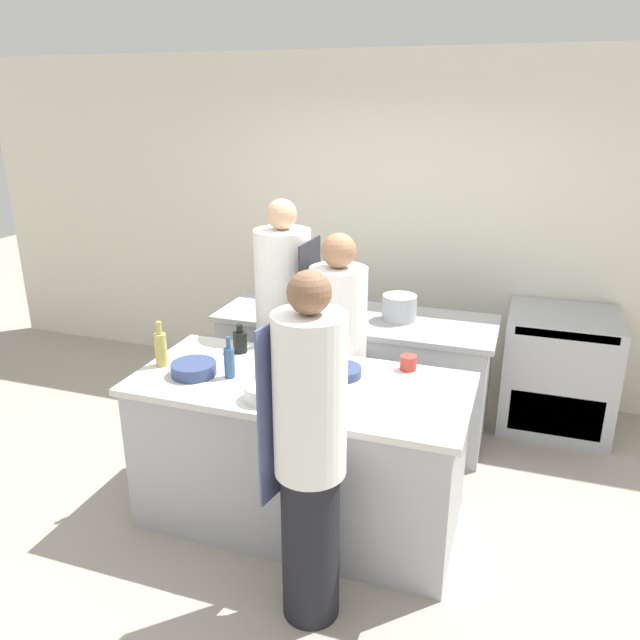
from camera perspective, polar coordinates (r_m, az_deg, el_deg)
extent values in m
plane|color=#A89E8E|center=(4.04, -1.69, -17.37)|extent=(16.00, 16.00, 0.00)
cube|color=silver|center=(5.37, 6.24, 8.49)|extent=(8.00, 0.06, 2.80)
cube|color=#A8AAAF|center=(3.79, -1.76, -12.11)|extent=(1.85, 0.86, 0.87)
cube|color=silver|center=(3.57, -1.83, -5.88)|extent=(1.92, 0.90, 0.04)
cube|color=#A8AAAF|center=(4.78, 3.17, -5.01)|extent=(1.96, 0.71, 0.87)
cube|color=#A8AAAF|center=(4.61, 3.27, 0.14)|extent=(2.04, 0.74, 0.04)
cube|color=#A8AAAF|center=(5.13, 20.94, -4.32)|extent=(0.81, 0.73, 0.92)
cube|color=black|center=(4.89, 20.71, -8.16)|extent=(0.65, 0.01, 0.32)
cube|color=black|center=(4.65, 21.62, -1.33)|extent=(0.69, 0.01, 0.06)
cylinder|color=black|center=(3.19, -0.85, -19.73)|extent=(0.28, 0.28, 0.81)
cylinder|color=white|center=(2.76, -0.93, -6.98)|extent=(0.33, 0.33, 0.76)
cube|color=#4C567F|center=(2.89, -3.83, -8.16)|extent=(0.08, 0.31, 0.87)
sphere|color=brown|center=(2.58, -0.99, 2.53)|extent=(0.19, 0.19, 0.19)
cylinder|color=black|center=(4.55, -3.19, -6.66)|extent=(0.33, 0.33, 0.83)
cylinder|color=white|center=(4.25, -3.39, 3.11)|extent=(0.38, 0.38, 0.78)
cube|color=#2D2D33|center=(4.21, -0.91, 1.39)|extent=(0.02, 0.37, 0.89)
sphere|color=tan|center=(4.14, -3.53, 9.62)|extent=(0.20, 0.20, 0.20)
cylinder|color=black|center=(4.28, 1.57, -8.98)|extent=(0.31, 0.31, 0.76)
cylinder|color=white|center=(3.99, 1.67, 0.11)|extent=(0.37, 0.37, 0.67)
cube|color=#2D2D33|center=(4.08, -0.85, -0.82)|extent=(0.03, 0.35, 0.79)
sphere|color=#9E7051|center=(3.86, 1.73, 6.36)|extent=(0.22, 0.22, 0.22)
cylinder|color=#2D5175|center=(3.61, -8.28, -3.89)|extent=(0.06, 0.06, 0.18)
cylinder|color=#2D5175|center=(3.56, -8.38, -2.06)|extent=(0.03, 0.03, 0.07)
cylinder|color=#B2A84C|center=(3.84, -14.34, -2.66)|extent=(0.07, 0.07, 0.20)
cylinder|color=#B2A84C|center=(3.79, -14.51, -0.70)|extent=(0.03, 0.03, 0.08)
cylinder|color=silver|center=(3.21, -1.42, -6.27)|extent=(0.08, 0.08, 0.23)
cylinder|color=silver|center=(3.15, -1.44, -3.66)|extent=(0.04, 0.04, 0.09)
cylinder|color=black|center=(3.96, -7.32, -2.02)|extent=(0.09, 0.09, 0.13)
cylinder|color=black|center=(3.93, -7.38, -0.78)|extent=(0.04, 0.04, 0.05)
cylinder|color=white|center=(3.35, -5.13, -6.62)|extent=(0.21, 0.21, 0.08)
cylinder|color=navy|center=(3.61, 1.91, -4.73)|extent=(0.24, 0.24, 0.05)
cylinder|color=navy|center=(3.70, -11.47, -4.40)|extent=(0.26, 0.26, 0.07)
cylinder|color=#B2382D|center=(3.72, 8.07, -3.89)|extent=(0.10, 0.10, 0.09)
cube|color=tan|center=(3.65, -3.36, -4.90)|extent=(0.28, 0.24, 0.01)
cylinder|color=#A8AAAF|center=(4.52, 7.27, 1.13)|extent=(0.25, 0.25, 0.19)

